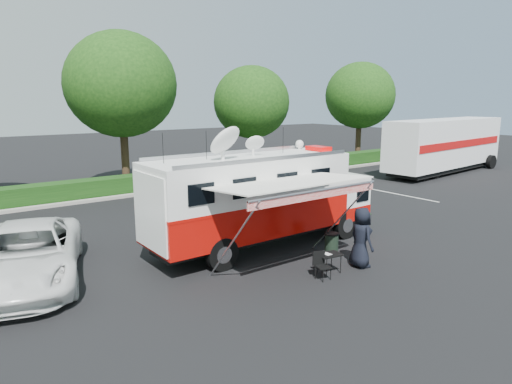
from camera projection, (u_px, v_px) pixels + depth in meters
ground_plane at (264, 246)px, 16.28m from camera, size 120.00×120.00×0.00m
back_border at (142, 102)px, 26.07m from camera, size 60.00×6.14×8.87m
stall_lines at (209, 230)px, 18.34m from camera, size 24.12×5.50×0.01m
command_truck at (263, 198)px, 15.88m from camera, size 8.68×2.39×4.17m
awning at (294, 186)px, 13.30m from camera, size 4.74×2.46×2.86m
white_suv at (30, 282)px, 13.10m from camera, size 4.41×6.49×1.65m
person at (360, 266)px, 14.33m from camera, size 0.78×1.03×1.90m
folding_table at (329, 255)px, 13.62m from camera, size 0.81×0.63×0.62m
folding_chair at (321, 263)px, 13.27m from camera, size 0.48×0.51×0.82m
trash_bin at (332, 244)px, 15.37m from camera, size 0.49×0.49×0.74m
semi_trailer at (445, 145)px, 32.33m from camera, size 12.43×3.59×3.78m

